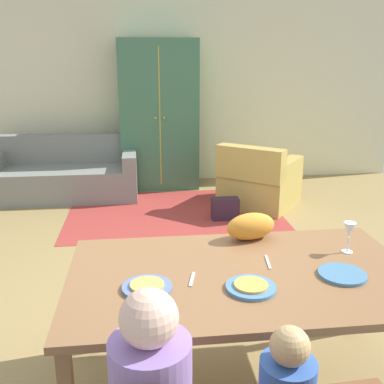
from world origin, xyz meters
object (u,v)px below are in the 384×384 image
at_px(dining_table, 242,283).
at_px(plate_near_woman, 342,274).
at_px(cat, 251,226).
at_px(armoire, 159,115).
at_px(couch, 65,175).
at_px(wine_glass, 349,231).
at_px(handbag, 225,209).
at_px(plate_near_man, 147,287).
at_px(armchair, 258,182).
at_px(plate_near_child, 251,287).

height_order(dining_table, plate_near_woman, plate_near_woman).
bearing_deg(dining_table, cat, 71.24).
bearing_deg(plate_near_woman, cat, 123.65).
bearing_deg(armoire, couch, -164.46).
bearing_deg(armoire, wine_glass, -77.65).
distance_m(couch, handbag, 2.33).
distance_m(plate_near_woman, couch, 4.60).
bearing_deg(plate_near_man, plate_near_woman, 1.12).
relative_size(plate_near_woman, armchair, 0.21).
height_order(plate_near_man, couch, couch).
bearing_deg(cat, armoire, 82.90).
bearing_deg(plate_near_woman, wine_glass, 60.60).
bearing_deg(handbag, plate_near_child, -98.57).
xyz_separation_m(dining_table, armoire, (-0.24, 4.35, 0.35)).
height_order(plate_near_man, armchair, armchair).
distance_m(plate_near_man, wine_glass, 1.22).
height_order(dining_table, handbag, dining_table).
relative_size(armchair, handbag, 3.75).
bearing_deg(wine_glass, plate_near_woman, -119.40).
bearing_deg(cat, plate_near_man, -152.49).
bearing_deg(armoire, handbag, -65.47).
xyz_separation_m(plate_near_man, handbag, (0.96, 2.94, -0.64)).
bearing_deg(plate_near_man, dining_table, 13.23).
distance_m(wine_glass, armchair, 3.16).
bearing_deg(handbag, couch, 150.11).
bearing_deg(plate_near_man, handbag, 71.87).
bearing_deg(dining_table, plate_near_man, -166.77).
bearing_deg(couch, plate_near_child, -69.39).
relative_size(plate_near_man, plate_near_child, 1.00).
xyz_separation_m(wine_glass, armoire, (-0.91, 4.17, 0.16)).
bearing_deg(dining_table, armchair, 73.53).
xyz_separation_m(plate_near_man, armchair, (1.48, 3.40, -0.45)).
bearing_deg(plate_near_child, handbag, 81.43).
bearing_deg(armchair, armoire, 138.63).
distance_m(plate_near_woman, armchair, 3.44).
bearing_deg(armchair, couch, 164.52).
height_order(wine_glass, cat, wine_glass).
xyz_separation_m(plate_near_woman, handbag, (-0.06, 2.92, -0.64)).
bearing_deg(plate_near_child, cat, 76.43).
relative_size(plate_near_child, cat, 0.78).
xyz_separation_m(wine_glass, armchair, (0.30, 3.10, -0.57)).
xyz_separation_m(couch, armchair, (2.53, -0.70, 0.02)).
height_order(dining_table, plate_near_man, plate_near_man).
height_order(dining_table, armchair, armchair).
relative_size(wine_glass, armoire, 0.09).
xyz_separation_m(dining_table, couch, (-1.56, 3.98, -0.40)).
bearing_deg(armchair, plate_near_man, -113.53).
relative_size(couch, handbag, 6.11).
relative_size(plate_near_woman, couch, 0.13).
bearing_deg(plate_near_man, couch, 104.41).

